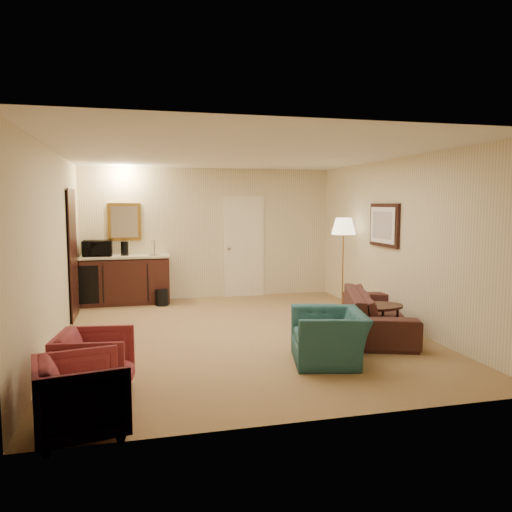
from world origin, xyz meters
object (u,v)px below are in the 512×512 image
(coffee_table, at_px, (375,321))
(floor_lamp, at_px, (343,263))
(coffee_maker, at_px, (125,249))
(teal_armchair, at_px, (329,328))
(rose_chair_far, at_px, (81,393))
(rose_chair_near, at_px, (95,360))
(microwave, at_px, (97,247))
(sofa, at_px, (377,305))
(wetbar_cabinet, at_px, (126,280))
(waste_bin, at_px, (162,297))

(coffee_table, height_order, floor_lamp, floor_lamp)
(floor_lamp, distance_m, coffee_maker, 4.09)
(teal_armchair, xyz_separation_m, rose_chair_far, (-2.70, -1.30, -0.05))
(rose_chair_near, distance_m, microwave, 4.75)
(rose_chair_near, distance_m, coffee_maker, 4.73)
(sofa, bearing_deg, wetbar_cabinet, 68.02)
(teal_armchair, height_order, coffee_table, teal_armchair)
(floor_lamp, bearing_deg, coffee_maker, 160.80)
(wetbar_cabinet, distance_m, teal_armchair, 4.85)
(floor_lamp, bearing_deg, waste_bin, 162.89)
(coffee_table, bearing_deg, rose_chair_near, -160.68)
(microwave, relative_size, coffee_maker, 1.99)
(coffee_table, distance_m, coffee_maker, 4.90)
(teal_armchair, bearing_deg, coffee_table, 142.03)
(coffee_maker, bearing_deg, rose_chair_near, -84.82)
(rose_chair_far, bearing_deg, microwave, -8.38)
(microwave, bearing_deg, teal_armchair, -54.79)
(wetbar_cabinet, bearing_deg, coffee_maker, 104.90)
(rose_chair_near, bearing_deg, floor_lamp, -43.03)
(coffee_table, xyz_separation_m, coffee_maker, (-3.46, 3.38, 0.82))
(teal_armchair, distance_m, microwave, 5.19)
(sofa, distance_m, coffee_table, 0.32)
(rose_chair_far, distance_m, coffee_maker, 5.59)
(floor_lamp, xyz_separation_m, coffee_maker, (-3.86, 1.34, 0.23))
(sofa, relative_size, floor_lamp, 1.28)
(microwave, bearing_deg, floor_lamp, -16.39)
(waste_bin, bearing_deg, floor_lamp, -17.11)
(teal_armchair, xyz_separation_m, waste_bin, (-1.75, 3.88, -0.26))
(coffee_table, distance_m, microwave, 5.27)
(coffee_table, bearing_deg, sofa, 55.52)
(sofa, height_order, rose_chair_near, sofa)
(sofa, height_order, coffee_maker, coffee_maker)
(rose_chair_far, relative_size, coffee_table, 0.88)
(wetbar_cabinet, xyz_separation_m, rose_chair_near, (-0.25, -4.65, -0.10))
(rose_chair_near, distance_m, floor_lamp, 5.30)
(rose_chair_near, xyz_separation_m, coffee_maker, (0.24, 4.67, 0.70))
(floor_lamp, bearing_deg, rose_chair_far, -134.62)
(sofa, relative_size, rose_chair_far, 2.91)
(wetbar_cabinet, xyz_separation_m, teal_armchair, (2.40, -4.22, -0.05))
(rose_chair_far, height_order, floor_lamp, floor_lamp)
(sofa, distance_m, rose_chair_near, 4.14)
(coffee_table, relative_size, floor_lamp, 0.50)
(wetbar_cabinet, relative_size, floor_lamp, 0.99)
(floor_lamp, xyz_separation_m, waste_bin, (-3.20, 0.98, -0.68))
(sofa, relative_size, waste_bin, 7.02)
(microwave, bearing_deg, rose_chair_far, -86.99)
(rose_chair_near, xyz_separation_m, coffee_table, (3.70, 1.30, -0.12))
(rose_chair_near, height_order, coffee_maker, coffee_maker)
(rose_chair_far, bearing_deg, coffee_maker, -13.48)
(floor_lamp, height_order, waste_bin, floor_lamp)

